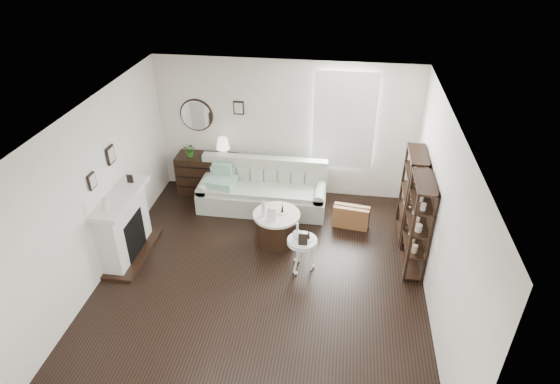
% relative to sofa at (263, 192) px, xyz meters
% --- Properties ---
extents(room, '(5.50, 5.50, 5.50)m').
position_rel_sofa_xyz_m(room, '(1.08, 0.63, 1.29)').
color(room, black).
rests_on(room, ground).
extents(fireplace, '(0.50, 1.40, 1.84)m').
position_rel_sofa_xyz_m(fireplace, '(-1.97, -1.77, 0.23)').
color(fireplace, silver).
rests_on(fireplace, ground).
extents(shelf_unit_far, '(0.30, 0.80, 1.60)m').
position_rel_sofa_xyz_m(shelf_unit_far, '(2.68, -0.52, 0.49)').
color(shelf_unit_far, black).
rests_on(shelf_unit_far, ground).
extents(shelf_unit_near, '(0.30, 0.80, 1.60)m').
position_rel_sofa_xyz_m(shelf_unit_near, '(2.68, -1.42, 0.49)').
color(shelf_unit_near, black).
rests_on(shelf_unit_near, ground).
extents(sofa, '(2.41, 0.83, 0.94)m').
position_rel_sofa_xyz_m(sofa, '(0.00, 0.00, 0.00)').
color(sofa, '#A7B09D').
rests_on(sofa, ground).
extents(quilt, '(0.61, 0.52, 0.14)m').
position_rel_sofa_xyz_m(quilt, '(-0.79, -0.12, 0.24)').
color(quilt, '#27905E').
rests_on(quilt, sofa).
extents(suitcase, '(0.66, 0.29, 0.43)m').
position_rel_sofa_xyz_m(suitcase, '(1.70, -0.45, -0.10)').
color(suitcase, brown).
rests_on(suitcase, ground).
extents(dresser, '(1.20, 0.52, 0.80)m').
position_rel_sofa_xyz_m(dresser, '(-1.19, 0.40, 0.09)').
color(dresser, black).
rests_on(dresser, ground).
extents(table_lamp, '(0.28, 0.28, 0.41)m').
position_rel_sofa_xyz_m(table_lamp, '(-0.84, 0.40, 0.70)').
color(table_lamp, white).
rests_on(table_lamp, dresser).
extents(potted_plant, '(0.28, 0.25, 0.28)m').
position_rel_sofa_xyz_m(potted_plant, '(-1.49, 0.35, 0.63)').
color(potted_plant, '#255F1B').
rests_on(potted_plant, dresser).
extents(drum_table, '(0.80, 0.80, 0.56)m').
position_rel_sofa_xyz_m(drum_table, '(0.43, -1.05, -0.03)').
color(drum_table, black).
rests_on(drum_table, ground).
extents(pedestal_table, '(0.48, 0.48, 0.57)m').
position_rel_sofa_xyz_m(pedestal_table, '(0.94, -1.73, 0.22)').
color(pedestal_table, silver).
rests_on(pedestal_table, ground).
extents(eiffel_drum, '(0.14, 0.14, 0.19)m').
position_rel_sofa_xyz_m(eiffel_drum, '(0.52, -1.00, 0.34)').
color(eiffel_drum, black).
rests_on(eiffel_drum, drum_table).
extents(bottle_drum, '(0.07, 0.07, 0.31)m').
position_rel_sofa_xyz_m(bottle_drum, '(0.23, -1.14, 0.40)').
color(bottle_drum, silver).
rests_on(bottle_drum, drum_table).
extents(card_frame_drum, '(0.17, 0.11, 0.22)m').
position_rel_sofa_xyz_m(card_frame_drum, '(0.37, -1.26, 0.36)').
color(card_frame_drum, white).
rests_on(card_frame_drum, drum_table).
extents(eiffel_ped, '(0.14, 0.14, 0.19)m').
position_rel_sofa_xyz_m(eiffel_ped, '(1.03, -1.70, 0.36)').
color(eiffel_ped, black).
rests_on(eiffel_ped, pedestal_table).
extents(flask_ped, '(0.15, 0.15, 0.29)m').
position_rel_sofa_xyz_m(flask_ped, '(0.85, -1.71, 0.41)').
color(flask_ped, silver).
rests_on(flask_ped, pedestal_table).
extents(card_frame_ped, '(0.14, 0.06, 0.19)m').
position_rel_sofa_xyz_m(card_frame_ped, '(0.96, -1.85, 0.36)').
color(card_frame_ped, black).
rests_on(card_frame_ped, pedestal_table).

